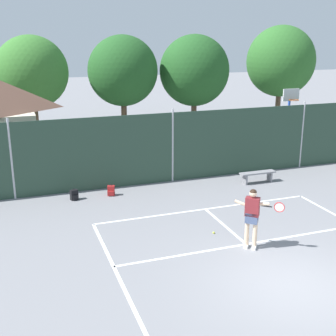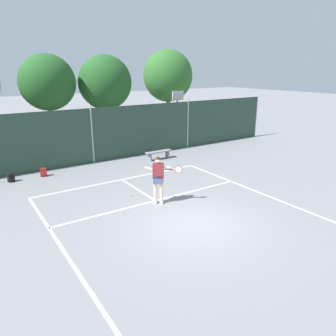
{
  "view_description": "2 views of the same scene",
  "coord_description": "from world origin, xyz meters",
  "px_view_note": "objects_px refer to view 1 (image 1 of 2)",
  "views": [
    {
      "loc": [
        -6.36,
        -8.36,
        6.1
      ],
      "look_at": [
        -1.03,
        6.68,
        1.33
      ],
      "focal_mm": 47.89,
      "sensor_mm": 36.0,
      "label": 1
    },
    {
      "loc": [
        -6.09,
        -7.54,
        5.0
      ],
      "look_at": [
        1.29,
        3.5,
        0.87
      ],
      "focal_mm": 34.28,
      "sensor_mm": 36.0,
      "label": 2
    }
  ],
  "objects_px": {
    "tennis_player": "(252,213)",
    "backpack_black": "(74,195)",
    "backpack_red": "(111,191)",
    "courtside_bench": "(258,175)",
    "tennis_ball": "(214,233)",
    "basketball_hoop": "(289,114)"
  },
  "relations": [
    {
      "from": "basketball_hoop",
      "to": "backpack_black",
      "type": "xyz_separation_m",
      "value": [
        -11.13,
        -2.47,
        -2.12
      ]
    },
    {
      "from": "tennis_ball",
      "to": "backpack_black",
      "type": "xyz_separation_m",
      "value": [
        -3.75,
        4.57,
        0.16
      ]
    },
    {
      "from": "tennis_player",
      "to": "backpack_red",
      "type": "xyz_separation_m",
      "value": [
        -2.92,
        5.86,
        -0.92
      ]
    },
    {
      "from": "tennis_player",
      "to": "backpack_black",
      "type": "relative_size",
      "value": 4.01
    },
    {
      "from": "tennis_ball",
      "to": "backpack_black",
      "type": "height_order",
      "value": "backpack_black"
    },
    {
      "from": "backpack_black",
      "to": "backpack_red",
      "type": "xyz_separation_m",
      "value": [
        1.44,
        -0.0,
        0.0
      ]
    },
    {
      "from": "basketball_hoop",
      "to": "courtside_bench",
      "type": "bearing_deg",
      "value": -138.81
    },
    {
      "from": "tennis_player",
      "to": "tennis_ball",
      "type": "relative_size",
      "value": 28.1
    },
    {
      "from": "backpack_black",
      "to": "backpack_red",
      "type": "bearing_deg",
      "value": -0.01
    },
    {
      "from": "tennis_player",
      "to": "courtside_bench",
      "type": "relative_size",
      "value": 1.16
    },
    {
      "from": "backpack_black",
      "to": "tennis_player",
      "type": "bearing_deg",
      "value": -53.37
    },
    {
      "from": "basketball_hoop",
      "to": "backpack_red",
      "type": "bearing_deg",
      "value": -165.69
    },
    {
      "from": "basketball_hoop",
      "to": "tennis_ball",
      "type": "xyz_separation_m",
      "value": [
        -7.38,
        -7.04,
        -2.28
      ]
    },
    {
      "from": "basketball_hoop",
      "to": "backpack_red",
      "type": "xyz_separation_m",
      "value": [
        -9.69,
        -2.47,
        -2.12
      ]
    },
    {
      "from": "basketball_hoop",
      "to": "backpack_black",
      "type": "bearing_deg",
      "value": -167.48
    },
    {
      "from": "tennis_player",
      "to": "courtside_bench",
      "type": "distance_m",
      "value": 6.33
    },
    {
      "from": "tennis_player",
      "to": "tennis_ball",
      "type": "height_order",
      "value": "tennis_player"
    },
    {
      "from": "backpack_black",
      "to": "basketball_hoop",
      "type": "bearing_deg",
      "value": 12.52
    },
    {
      "from": "tennis_ball",
      "to": "courtside_bench",
      "type": "distance_m",
      "value": 5.66
    },
    {
      "from": "backpack_black",
      "to": "courtside_bench",
      "type": "xyz_separation_m",
      "value": [
        7.7,
        -0.53,
        0.17
      ]
    },
    {
      "from": "tennis_player",
      "to": "backpack_black",
      "type": "bearing_deg",
      "value": 126.63
    },
    {
      "from": "tennis_player",
      "to": "courtside_bench",
      "type": "height_order",
      "value": "tennis_player"
    }
  ]
}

